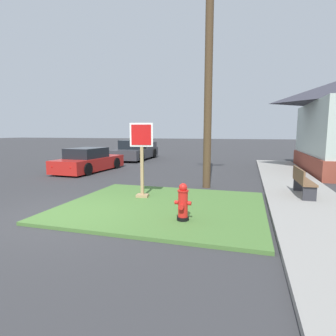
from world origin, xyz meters
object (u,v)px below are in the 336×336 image
object	(u,v)px
stop_sign	(142,162)
pickup_truck_charcoal	(136,152)
utility_pole	(209,42)
parked_sedan_red	(89,161)
manhole_cover	(139,194)
fire_hydrant	(183,203)
street_bench	(302,181)

from	to	relation	value
stop_sign	pickup_truck_charcoal	distance (m)	12.44
pickup_truck_charcoal	utility_pole	distance (m)	12.08
parked_sedan_red	manhole_cover	bearing A→B (deg)	-43.01
pickup_truck_charcoal	utility_pole	bearing A→B (deg)	-53.25
stop_sign	parked_sedan_red	xyz separation A→B (m)	(-5.02, 4.95, -0.64)
pickup_truck_charcoal	fire_hydrant	bearing A→B (deg)	-62.81
utility_pole	pickup_truck_charcoal	bearing A→B (deg)	126.75
fire_hydrant	stop_sign	bearing A→B (deg)	133.22
parked_sedan_red	utility_pole	bearing A→B (deg)	-20.94
street_bench	manhole_cover	bearing A→B (deg)	-170.94
stop_sign	street_bench	bearing A→B (deg)	16.92
fire_hydrant	stop_sign	size ratio (longest dim) A/B	0.38
utility_pole	fire_hydrant	bearing A→B (deg)	-88.81
stop_sign	manhole_cover	bearing A→B (deg)	121.55
manhole_cover	pickup_truck_charcoal	distance (m)	11.72
fire_hydrant	manhole_cover	distance (m)	3.26
manhole_cover	stop_sign	bearing A→B (deg)	-58.45
stop_sign	parked_sedan_red	world-z (taller)	stop_sign
stop_sign	pickup_truck_charcoal	xyz separation A→B (m)	(-5.05, 11.35, -0.56)
fire_hydrant	utility_pole	xyz separation A→B (m)	(-0.09, 4.23, 4.73)
stop_sign	street_bench	world-z (taller)	stop_sign
fire_hydrant	stop_sign	world-z (taller)	stop_sign
stop_sign	manhole_cover	distance (m)	1.38
manhole_cover	street_bench	bearing A→B (deg)	9.06
fire_hydrant	parked_sedan_red	xyz separation A→B (m)	(-6.73, 6.77, 0.06)
utility_pole	manhole_cover	bearing A→B (deg)	-138.55
fire_hydrant	manhole_cover	world-z (taller)	fire_hydrant
manhole_cover	pickup_truck_charcoal	size ratio (longest dim) A/B	0.13
stop_sign	pickup_truck_charcoal	size ratio (longest dim) A/B	0.43
stop_sign	utility_pole	world-z (taller)	utility_pole
pickup_truck_charcoal	street_bench	xyz separation A→B (m)	(9.78, -9.91, -0.03)
street_bench	pickup_truck_charcoal	bearing A→B (deg)	134.62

